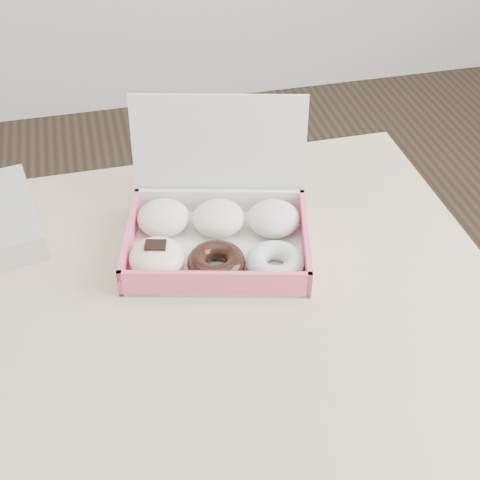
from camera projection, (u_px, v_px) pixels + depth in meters
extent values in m
cube|color=#D4B88B|center=(78.00, 356.00, 0.87)|extent=(1.20, 0.80, 0.04)
cylinder|color=#D4B88B|center=(349.00, 302.00, 1.47)|extent=(0.05, 0.05, 0.71)
cube|color=white|center=(218.00, 250.00, 1.00)|extent=(0.31, 0.25, 0.01)
cube|color=#FF5D84|center=(215.00, 284.00, 0.91)|extent=(0.26, 0.07, 0.04)
cube|color=white|center=(220.00, 202.00, 1.06)|extent=(0.26, 0.07, 0.04)
cube|color=#FF5D84|center=(130.00, 240.00, 0.99)|extent=(0.06, 0.19, 0.04)
cube|color=#FF5D84|center=(305.00, 241.00, 0.98)|extent=(0.06, 0.19, 0.04)
cube|color=white|center=(219.00, 155.00, 1.02)|extent=(0.26, 0.09, 0.19)
ellipsoid|color=white|center=(163.00, 218.00, 1.02)|extent=(0.10, 0.10, 0.04)
ellipsoid|color=white|center=(218.00, 218.00, 1.02)|extent=(0.10, 0.10, 0.04)
ellipsoid|color=white|center=(274.00, 218.00, 1.02)|extent=(0.10, 0.10, 0.04)
ellipsoid|color=#FFEBCB|center=(157.00, 258.00, 0.95)|extent=(0.10, 0.10, 0.04)
cube|color=black|center=(155.00, 245.00, 0.93)|extent=(0.03, 0.03, 0.00)
torus|color=black|center=(216.00, 262.00, 0.95)|extent=(0.10, 0.10, 0.03)
torus|color=white|center=(275.00, 263.00, 0.95)|extent=(0.10, 0.10, 0.03)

